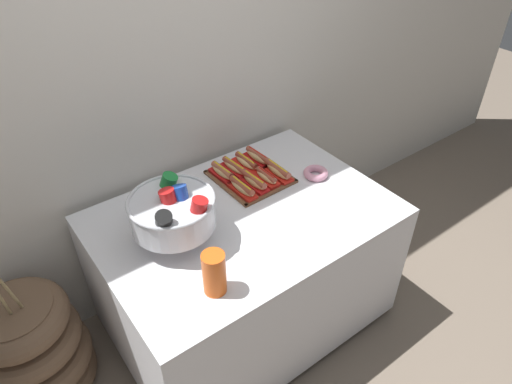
% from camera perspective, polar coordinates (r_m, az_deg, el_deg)
% --- Properties ---
extents(ground_plane, '(10.00, 10.00, 0.00)m').
position_cam_1_polar(ground_plane, '(2.67, -1.22, -14.96)').
color(ground_plane, '#7A6B5B').
extents(back_wall, '(6.00, 0.10, 2.60)m').
position_cam_1_polar(back_wall, '(2.26, -10.28, 15.80)').
color(back_wall, silver).
rests_on(back_wall, ground_plane).
extents(buffet_table, '(1.34, 0.93, 0.74)m').
position_cam_1_polar(buffet_table, '(2.37, -1.35, -9.16)').
color(buffet_table, silver).
rests_on(buffet_table, ground_plane).
extents(floor_vase, '(0.50, 0.50, 1.11)m').
position_cam_1_polar(floor_vase, '(2.44, -25.90, -17.04)').
color(floor_vase, brown).
rests_on(floor_vase, ground_plane).
extents(serving_tray, '(0.34, 0.37, 0.01)m').
position_cam_1_polar(serving_tray, '(2.34, -0.71, 1.86)').
color(serving_tray, brown).
rests_on(serving_tray, buffet_table).
extents(hot_dog_0, '(0.06, 0.18, 0.06)m').
position_cam_1_polar(hot_dog_0, '(2.22, -1.73, 0.49)').
color(hot_dog_0, red).
rests_on(hot_dog_0, serving_tray).
extents(hot_dog_1, '(0.07, 0.17, 0.06)m').
position_cam_1_polar(hot_dog_1, '(2.25, -0.20, 1.24)').
color(hot_dog_1, red).
rests_on(hot_dog_1, serving_tray).
extents(hot_dog_2, '(0.06, 0.15, 0.06)m').
position_cam_1_polar(hot_dog_2, '(2.29, 1.28, 1.83)').
color(hot_dog_2, red).
rests_on(hot_dog_2, serving_tray).
extents(hot_dog_3, '(0.07, 0.18, 0.06)m').
position_cam_1_polar(hot_dog_3, '(2.33, 2.72, 2.58)').
color(hot_dog_3, red).
rests_on(hot_dog_3, serving_tray).
extents(hot_dog_4, '(0.07, 0.17, 0.06)m').
position_cam_1_polar(hot_dog_4, '(2.33, -4.15, 2.43)').
color(hot_dog_4, red).
rests_on(hot_dog_4, serving_tray).
extents(hot_dog_5, '(0.07, 0.18, 0.06)m').
position_cam_1_polar(hot_dog_5, '(2.36, -2.66, 3.03)').
color(hot_dog_5, red).
rests_on(hot_dog_5, serving_tray).
extents(hot_dog_6, '(0.07, 0.18, 0.06)m').
position_cam_1_polar(hot_dog_6, '(2.40, -1.20, 3.65)').
color(hot_dog_6, red).
rests_on(hot_dog_6, serving_tray).
extents(hot_dog_7, '(0.07, 0.19, 0.06)m').
position_cam_1_polar(hot_dog_7, '(2.44, 0.21, 4.32)').
color(hot_dog_7, '#B21414').
rests_on(hot_dog_7, serving_tray).
extents(punch_bowl, '(0.36, 0.36, 0.27)m').
position_cam_1_polar(punch_bowl, '(1.92, -10.18, -2.34)').
color(punch_bowl, silver).
rests_on(punch_bowl, buffet_table).
extents(cup_stack, '(0.09, 0.09, 0.18)m').
position_cam_1_polar(cup_stack, '(1.74, -5.17, -9.91)').
color(cup_stack, '#EA5B19').
rests_on(cup_stack, buffet_table).
extents(donut, '(0.13, 0.13, 0.04)m').
position_cam_1_polar(donut, '(2.37, 7.37, 2.33)').
color(donut, pink).
rests_on(donut, buffet_table).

